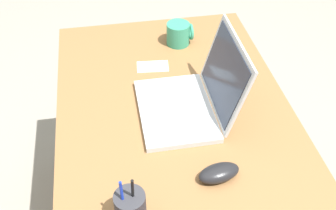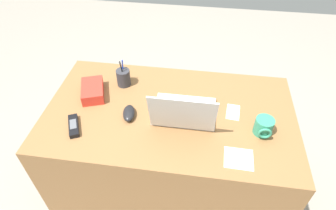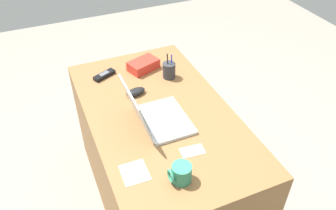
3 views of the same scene
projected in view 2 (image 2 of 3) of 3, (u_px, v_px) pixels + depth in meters
The scene contains 10 objects.
ground_plane at pixel (169, 188), 1.99m from camera, with size 6.00×6.00×0.00m, color gray.
desk at pixel (169, 155), 1.73m from camera, with size 1.29×0.75×0.75m, color olive.
laptop at pixel (184, 112), 1.39m from camera, with size 0.31×0.30×0.25m.
computer_mouse at pixel (129, 113), 1.43m from camera, with size 0.06×0.12×0.04m, color black.
coffee_mug_white at pixel (264, 127), 1.33m from camera, with size 0.09×0.10×0.09m.
cordless_phone at pixel (74, 126), 1.38m from camera, with size 0.10×0.15×0.03m.
pen_holder at pixel (123, 77), 1.60m from camera, with size 0.08×0.08×0.16m.
snack_bag at pixel (93, 91), 1.54m from camera, with size 0.11×0.18×0.06m, color red.
paper_note_near_laptop at pixel (233, 112), 1.46m from camera, with size 0.07×0.11×0.00m, color white.
paper_note_left at pixel (239, 159), 1.25m from camera, with size 0.13×0.12×0.00m, color white.
Camera 2 is at (-0.14, 1.04, 1.78)m, focal length 30.31 mm.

